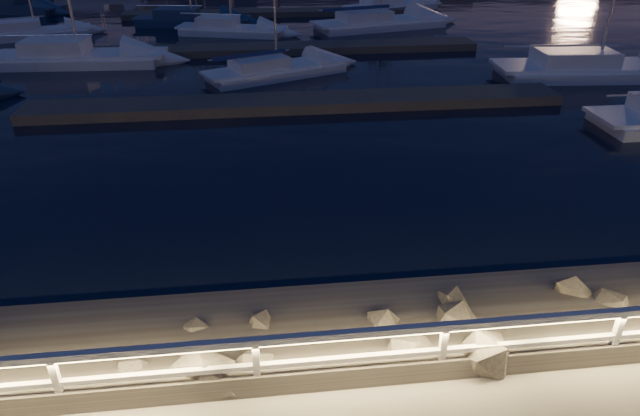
# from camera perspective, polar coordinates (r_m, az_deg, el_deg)

# --- Properties ---
(ground) EXTENTS (400.00, 400.00, 0.00)m
(ground) POSITION_cam_1_polar(r_m,az_deg,el_deg) (9.82, 6.05, -16.61)
(ground) COLOR gray
(ground) RESTS_ON ground
(harbor_water) EXTENTS (400.00, 440.00, 0.60)m
(harbor_water) POSITION_cam_1_polar(r_m,az_deg,el_deg) (38.82, -4.13, 16.47)
(harbor_water) COLOR black
(harbor_water) RESTS_ON ground
(guard_rail) EXTENTS (44.11, 0.12, 1.06)m
(guard_rail) POSITION_cam_1_polar(r_m,az_deg,el_deg) (9.28, 5.87, -13.27)
(guard_rail) COLOR white
(guard_rail) RESTS_ON ground
(riprap) EXTENTS (39.05, 2.91, 1.34)m
(riprap) POSITION_cam_1_polar(r_m,az_deg,el_deg) (10.27, -14.65, -15.42)
(riprap) COLOR #69635A
(riprap) RESTS_ON ground
(floating_docks) EXTENTS (22.00, 36.00, 0.40)m
(floating_docks) POSITION_cam_1_polar(r_m,az_deg,el_deg) (39.97, -4.26, 17.63)
(floating_docks) COLOR #574F48
(floating_docks) RESTS_ON ground
(sailboat_c) EXTENTS (7.37, 4.74, 12.21)m
(sailboat_c) POSITION_cam_1_polar(r_m,az_deg,el_deg) (28.54, -4.71, 13.73)
(sailboat_c) COLOR white
(sailboat_c) RESTS_ON ground
(sailboat_e) EXTENTS (6.74, 3.81, 11.15)m
(sailboat_e) POSITION_cam_1_polar(r_m,az_deg,el_deg) (41.35, -26.77, 15.51)
(sailboat_e) COLOR white
(sailboat_e) RESTS_ON ground
(sailboat_f) EXTENTS (8.86, 3.12, 14.86)m
(sailboat_f) POSITION_cam_1_polar(r_m,az_deg,el_deg) (33.24, -23.31, 13.82)
(sailboat_f) COLOR white
(sailboat_f) RESTS_ON ground
(sailboat_g) EXTENTS (8.13, 3.55, 13.35)m
(sailboat_g) POSITION_cam_1_polar(r_m,az_deg,el_deg) (42.32, -12.97, 17.93)
(sailboat_g) COLOR navy
(sailboat_g) RESTS_ON ground
(sailboat_h) EXTENTS (10.19, 3.76, 16.88)m
(sailboat_h) POSITION_cam_1_polar(r_m,az_deg,el_deg) (31.40, 25.61, 12.61)
(sailboat_h) COLOR white
(sailboat_h) RESTS_ON ground
(sailboat_i) EXTENTS (7.49, 4.89, 12.55)m
(sailboat_i) POSITION_cam_1_polar(r_m,az_deg,el_deg) (52.16, -28.07, 17.37)
(sailboat_i) COLOR navy
(sailboat_i) RESTS_ON ground
(sailboat_j) EXTENTS (7.22, 3.89, 11.86)m
(sailboat_j) POSITION_cam_1_polar(r_m,az_deg,el_deg) (38.71, -9.11, 17.34)
(sailboat_j) COLOR white
(sailboat_j) RESTS_ON ground
(sailboat_k) EXTENTS (8.17, 5.28, 13.55)m
(sailboat_k) POSITION_cam_1_polar(r_m,az_deg,el_deg) (47.70, 6.96, 19.51)
(sailboat_k) COLOR white
(sailboat_k) RESTS_ON ground
(sailboat_l) EXTENTS (9.60, 4.97, 15.64)m
(sailboat_l) POSITION_cam_1_polar(r_m,az_deg,el_deg) (40.44, 5.70, 18.05)
(sailboat_l) COLOR white
(sailboat_l) RESTS_ON ground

